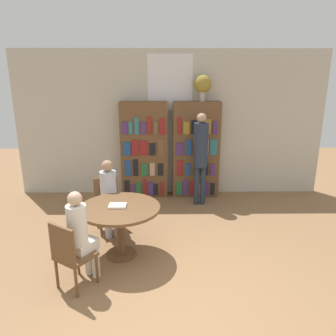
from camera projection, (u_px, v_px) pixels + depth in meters
ground_plane at (176, 309)px, 3.69m from camera, size 16.00×16.00×0.00m
wall_back at (170, 124)px, 6.83m from camera, size 6.40×0.07×3.00m
bookshelf_left at (144, 150)px, 6.79m from camera, size 0.96×0.34×1.99m
bookshelf_right at (196, 150)px, 6.80m from camera, size 0.96×0.34×1.99m
flower_vase at (203, 85)px, 6.43m from camera, size 0.35×0.35×0.51m
reading_table at (120, 216)px, 4.59m from camera, size 1.14×1.14×0.76m
chair_near_camera at (70, 253)px, 3.89m from camera, size 0.55×0.55×0.88m
chair_left_side at (108, 201)px, 5.43m from camera, size 0.51×0.51×0.88m
seated_reader_left at (109, 193)px, 5.21m from camera, size 0.35×0.40×1.23m
seated_reader_right at (81, 232)px, 3.99m from camera, size 0.38×0.40×1.22m
librarian_standing at (201, 150)px, 6.29m from camera, size 0.28×0.55×1.82m
open_book_on_table at (118, 206)px, 4.54m from camera, size 0.24×0.18×0.03m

